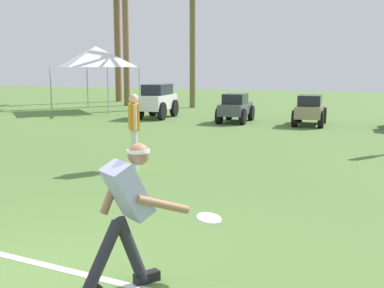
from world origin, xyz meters
The scene contains 11 objects.
field_line_paint centered at (0.00, 0.44, 0.00)m, with size 27.56×0.11×0.01m, color white.
frisbee_thrower centered at (0.75, 0.33, 0.79)m, with size 0.85×0.88×1.40m.
frisbee_in_flight centered at (1.37, 0.90, 0.59)m, with size 0.33×0.33×0.07m.
teammate_midfield centered at (-1.76, 5.26, 0.94)m, with size 0.35×0.45×1.56m.
parked_car_slot_a centered at (-5.63, 14.68, 0.74)m, with size 1.34×2.42×1.40m.
parked_car_slot_b centered at (-2.14, 14.32, 0.56)m, with size 1.18×2.24×1.10m.
parked_car_slot_c centered at (0.65, 14.37, 0.56)m, with size 1.16×2.23×1.10m.
palm_tree_far_left centered at (-11.96, 22.69, 3.83)m, with size 3.06×2.95×6.75m.
palm_tree_left_of_centre centered at (-9.93, 20.03, 4.10)m, with size 3.37×3.24×6.83m.
palm_tree_right_of_centre centered at (-6.13, 20.04, 4.41)m, with size 3.34×3.83×7.08m.
event_tent centered at (-9.73, 16.61, 2.59)m, with size 3.20×3.20×3.09m.
Camera 1 is at (2.87, -3.52, 2.10)m, focal length 45.00 mm.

